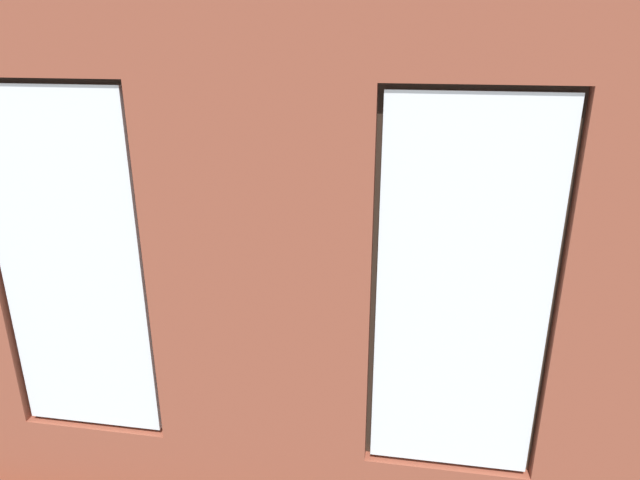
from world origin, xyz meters
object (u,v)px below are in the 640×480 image
couch_left (546,303)px  potted_plant_between_couches (449,369)px  couch_by_window (252,403)px  potted_plant_beside_window_right (85,384)px  papasan_chair (343,230)px  media_console (117,273)px  tv_flatscreen (110,222)px  coffee_table (320,288)px  potted_plant_near_tv (111,285)px  remote_silver (358,279)px  candle_jar (306,274)px  potted_plant_corner_near_left (531,213)px  cup_ceramic (328,285)px

couch_left → potted_plant_between_couches: potted_plant_between_couches is taller
couch_by_window → potted_plant_beside_window_right: couch_by_window is taller
papasan_chair → media_console: bearing=27.2°
tv_flatscreen → potted_plant_beside_window_right: bearing=113.2°
couch_left → coffee_table: 2.25m
couch_by_window → potted_plant_near_tv: 2.08m
potted_plant_between_couches → remote_silver: bearing=-68.1°
potted_plant_beside_window_right → candle_jar: bearing=-120.9°
remote_silver → media_console: bearing=-151.0°
potted_plant_beside_window_right → potted_plant_corner_near_left: 5.56m
candle_jar → potted_plant_beside_window_right: potted_plant_beside_window_right is taller
potted_plant_near_tv → coffee_table: bearing=-158.6°
coffee_table → papasan_chair: papasan_chair is taller
couch_by_window → potted_plant_beside_window_right: size_ratio=2.75×
tv_flatscreen → potted_plant_corner_near_left: 5.12m
media_console → potted_plant_between_couches: size_ratio=1.04×
potted_plant_beside_window_right → couch_left: bearing=-150.1°
cup_ceramic → potted_plant_between_couches: size_ratio=0.08×
candle_jar → media_console: candle_jar is taller
potted_plant_beside_window_right → couch_by_window: bearing=-175.4°
potted_plant_beside_window_right → potted_plant_near_tv: bearing=-70.6°
coffee_table → media_console: (2.43, -0.31, -0.14)m
potted_plant_beside_window_right → potted_plant_corner_near_left: size_ratio=0.64×
couch_by_window → media_console: size_ratio=1.54×
couch_by_window → potted_plant_corner_near_left: size_ratio=1.76×
media_console → couch_left: bearing=177.4°
tv_flatscreen → couch_left: bearing=177.4°
couch_left → media_console: size_ratio=1.49×
candle_jar → cup_ceramic: bearing=139.6°
couch_left → potted_plant_beside_window_right: couch_left is taller
remote_silver → media_console: 2.82m
candle_jar → potted_plant_between_couches: size_ratio=0.08×
potted_plant_near_tv → potted_plant_corner_near_left: size_ratio=1.13×
remote_silver → papasan_chair: size_ratio=0.15×
tv_flatscreen → potted_plant_between_couches: tv_flatscreen is taller
potted_plant_between_couches → couch_left: bearing=-118.4°
couch_by_window → potted_plant_between_couches: size_ratio=1.61×
candle_jar → couch_by_window: bearing=89.5°
couch_left → potted_plant_between_couches: bearing=-31.1°
coffee_table → remote_silver: remote_silver is taller
candle_jar → papasan_chair: size_ratio=0.08×
tv_flatscreen → potted_plant_corner_near_left: (-4.83, -1.70, -0.19)m
couch_by_window → remote_silver: couch_by_window is taller
papasan_chair → candle_jar: bearing=82.2°
couch_left → tv_flatscreen: size_ratio=1.55×
couch_by_window → media_console: bearing=-44.7°
potted_plant_between_couches → cup_ceramic: bearing=-58.2°
potted_plant_corner_near_left → candle_jar: bearing=36.7°
papasan_chair → potted_plant_corner_near_left: potted_plant_corner_near_left is taller
couch_by_window → papasan_chair: bearing=-93.6°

